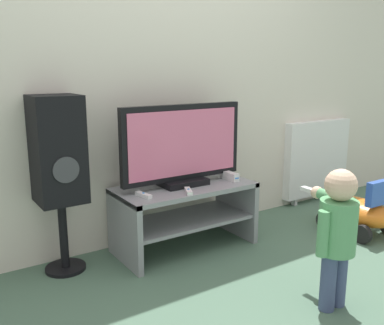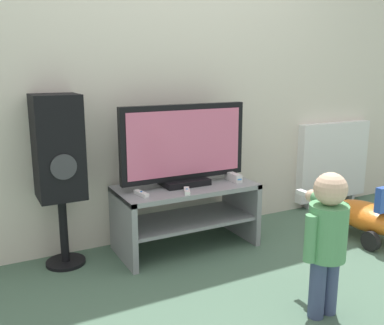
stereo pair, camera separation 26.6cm
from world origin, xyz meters
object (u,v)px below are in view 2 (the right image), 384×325
Objects in this scene: remote_secondary at (187,191)px; child at (326,233)px; radiator at (333,161)px; television at (184,146)px; game_console at (233,177)px; remote_primary at (141,194)px; speaker_tower at (58,152)px; ride_on_toy at (369,217)px.

remote_secondary is 0.18× the size of child.
radiator is (1.64, 0.39, -0.05)m from remote_secondary.
game_console is (0.34, -0.06, -0.23)m from television.
remote_primary is at bearing -177.37° from game_console.
speaker_tower reaches higher than remote_primary.
radiator is at bearing 7.74° from television.
ride_on_toy is (0.87, -0.43, -0.30)m from game_console.
radiator is (2.36, 0.11, -0.31)m from speaker_tower.
ride_on_toy is (1.29, -0.32, -0.28)m from remote_secondary.
child is at bearing -48.93° from speaker_tower.
remote_secondary reaches higher than ride_on_toy.
child reaches higher than remote_secondary.
television is 5.41× the size of game_console.
television is 1.16× the size of radiator.
speaker_tower is at bearing -177.22° from radiator.
speaker_tower is 2.16m from ride_on_toy.
ride_on_toy is at bearing -26.23° from game_console.
television is 1.47× the size of ride_on_toy.
remote_secondary is 0.18× the size of radiator.
game_console is 1.00m from child.
radiator reaches higher than remote_primary.
speaker_tower is (-0.78, 0.10, 0.01)m from television.
child is at bearing -77.92° from television.
remote_secondary is 0.93m from child.
child is 1.22× the size of ride_on_toy.
child is at bearing -136.70° from radiator.
ride_on_toy is 0.83m from radiator.
ride_on_toy is at bearing -14.35° from remote_primary.
radiator reaches higher than game_console.
remote_primary is 0.23× the size of ride_on_toy.
child is 1.17m from ride_on_toy.
remote_primary is 1.01× the size of remote_secondary.
child is (0.23, -1.06, -0.27)m from television.
remote_secondary is at bearing -111.81° from television.
remote_primary is at bearing 165.65° from ride_on_toy.
remote_secondary is at bearing 166.08° from ride_on_toy.
remote_secondary is (-0.41, -0.11, -0.02)m from game_console.
radiator is (0.36, 0.71, 0.23)m from ride_on_toy.
game_console is 1.26m from radiator.
remote_primary is at bearing 163.66° from remote_secondary.
radiator is at bearing 12.75° from game_console.
ride_on_toy is (2.00, -0.59, -0.55)m from speaker_tower.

